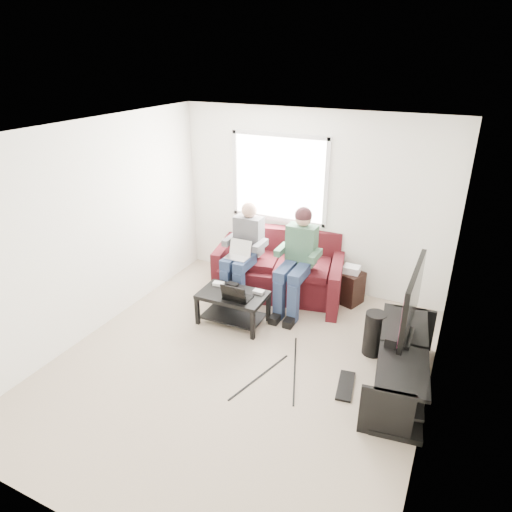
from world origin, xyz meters
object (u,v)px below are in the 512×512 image
object	(u,v)px
tv_stand	(401,367)
subwoofer	(374,334)
tv	(412,301)
coffee_table	(233,301)
end_table	(350,286)
sofa	(279,271)

from	to	relation	value
tv_stand	subwoofer	size ratio (longest dim) A/B	3.09
tv_stand	tv	distance (m)	0.76
coffee_table	tv_stand	bearing A→B (deg)	-8.84
subwoofer	end_table	distance (m)	1.21
sofa	end_table	size ratio (longest dim) A/B	3.69
sofa	subwoofer	world-z (taller)	sofa
coffee_table	tv_stand	distance (m)	2.22
tv	subwoofer	distance (m)	0.90
coffee_table	subwoofer	bearing A→B (deg)	3.86
tv_stand	subwoofer	distance (m)	0.60
coffee_table	end_table	bearing A→B (deg)	43.85
end_table	tv_stand	bearing A→B (deg)	-57.90
sofa	tv	distance (m)	2.47
tv	tv_stand	bearing A→B (deg)	-88.53
subwoofer	end_table	xyz separation A→B (m)	(-0.57, 1.06, -0.02)
tv	sofa	bearing A→B (deg)	146.86
tv_stand	end_table	distance (m)	1.80
tv_stand	end_table	world-z (taller)	end_table
end_table	sofa	bearing A→B (deg)	-173.06
tv_stand	subwoofer	world-z (taller)	subwoofer
coffee_table	end_table	size ratio (longest dim) A/B	1.55
coffee_table	subwoofer	world-z (taller)	subwoofer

